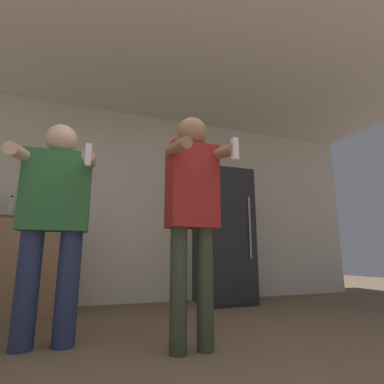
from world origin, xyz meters
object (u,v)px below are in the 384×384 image
person_woman_foreground (193,202)px  bottle_dark_rum (35,210)px  bottle_red_label (11,209)px  person_man_side (54,214)px  refrigerator (223,236)px

person_woman_foreground → bottle_dark_rum: bearing=125.2°
bottle_red_label → person_man_side: 1.43m
refrigerator → person_woman_foreground: (-1.05, -1.72, 0.10)m
bottle_red_label → person_woman_foreground: bearing=-50.0°
person_woman_foreground → person_man_side: person_woman_foreground is taller
bottle_red_label → person_man_side: size_ratio=0.15×
refrigerator → person_woman_foreground: 2.02m
bottle_dark_rum → person_woman_foreground: person_woman_foreground is taller
refrigerator → bottle_dark_rum: (-2.25, -0.01, 0.23)m
bottle_dark_rum → bottle_red_label: 0.23m
refrigerator → person_woman_foreground: bearing=-121.3°
refrigerator → bottle_red_label: (-2.48, -0.01, 0.23)m
bottle_dark_rum → person_man_side: bearing=-76.5°
person_man_side → bottle_dark_rum: bearing=103.5°
bottle_dark_rum → person_woman_foreground: 2.09m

